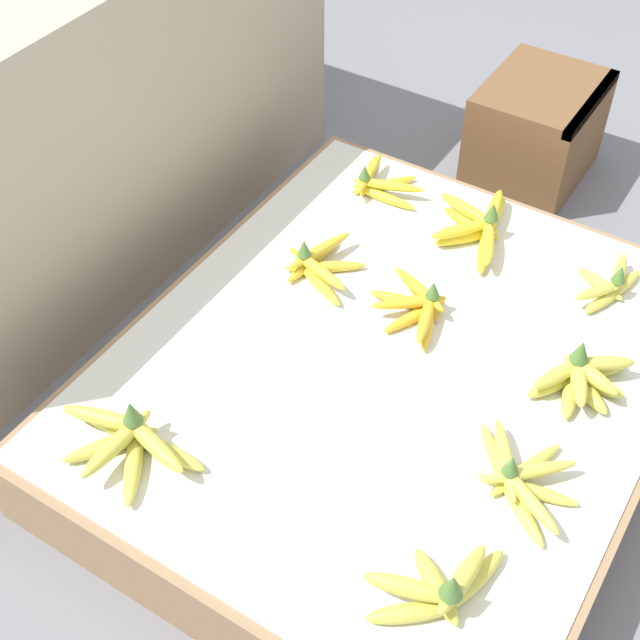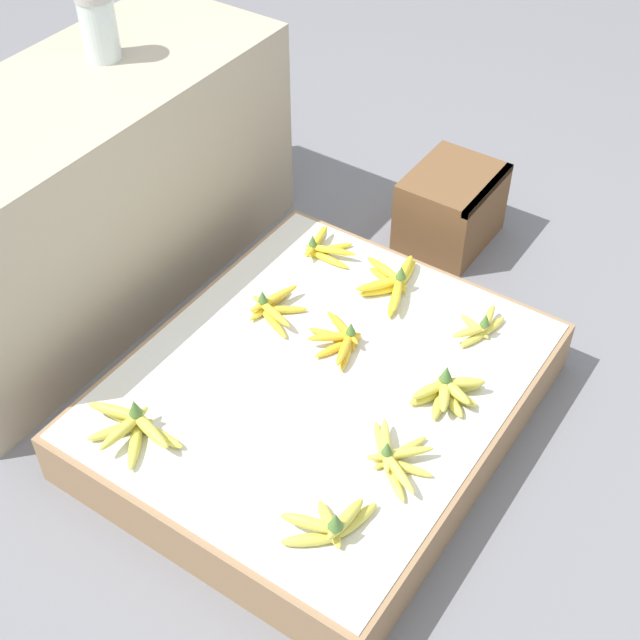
{
  "view_description": "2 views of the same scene",
  "coord_description": "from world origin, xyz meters",
  "px_view_note": "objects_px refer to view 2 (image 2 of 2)",
  "views": [
    {
      "loc": [
        -1.03,
        -0.48,
        1.44
      ],
      "look_at": [
        -0.14,
        0.08,
        0.36
      ],
      "focal_mm": 50.0,
      "sensor_mm": 36.0,
      "label": 1
    },
    {
      "loc": [
        -1.36,
        -0.91,
        1.95
      ],
      "look_at": [
        0.04,
        0.03,
        0.34
      ],
      "focal_mm": 50.0,
      "sensor_mm": 36.0,
      "label": 2
    }
  ],
  "objects_px": {
    "wooden_crate": "(451,207)",
    "banana_bunch_front_midleft": "(393,458)",
    "banana_bunch_middle_right": "(393,282)",
    "banana_bunch_back_midright": "(272,308)",
    "glass_jar": "(98,25)",
    "banana_bunch_front_right": "(480,327)",
    "banana_bunch_middle_midright": "(341,339)",
    "banana_bunch_front_left": "(331,525)",
    "banana_bunch_back_right": "(323,248)",
    "banana_bunch_front_midright": "(448,392)",
    "banana_bunch_back_left": "(132,426)"
  },
  "relations": [
    {
      "from": "wooden_crate",
      "to": "banana_bunch_front_midleft",
      "type": "height_order",
      "value": "wooden_crate"
    },
    {
      "from": "banana_bunch_front_midleft",
      "to": "banana_bunch_middle_midright",
      "type": "relative_size",
      "value": 1.09
    },
    {
      "from": "banana_bunch_back_left",
      "to": "banana_bunch_back_midright",
      "type": "height_order",
      "value": "banana_bunch_back_left"
    },
    {
      "from": "banana_bunch_front_midleft",
      "to": "glass_jar",
      "type": "relative_size",
      "value": 1.08
    },
    {
      "from": "banana_bunch_front_midright",
      "to": "glass_jar",
      "type": "relative_size",
      "value": 0.98
    },
    {
      "from": "wooden_crate",
      "to": "banana_bunch_back_midright",
      "type": "relative_size",
      "value": 1.74
    },
    {
      "from": "banana_bunch_back_right",
      "to": "banana_bunch_front_midright",
      "type": "bearing_deg",
      "value": -117.97
    },
    {
      "from": "banana_bunch_middle_right",
      "to": "banana_bunch_middle_midright",
      "type": "bearing_deg",
      "value": -179.82
    },
    {
      "from": "banana_bunch_front_midleft",
      "to": "banana_bunch_back_right",
      "type": "relative_size",
      "value": 1.15
    },
    {
      "from": "banana_bunch_middle_right",
      "to": "banana_bunch_back_midright",
      "type": "relative_size",
      "value": 1.4
    },
    {
      "from": "banana_bunch_back_left",
      "to": "banana_bunch_front_midright",
      "type": "bearing_deg",
      "value": -47.92
    },
    {
      "from": "banana_bunch_middle_midright",
      "to": "banana_bunch_middle_right",
      "type": "height_order",
      "value": "banana_bunch_middle_right"
    },
    {
      "from": "wooden_crate",
      "to": "banana_bunch_front_right",
      "type": "relative_size",
      "value": 1.76
    },
    {
      "from": "banana_bunch_front_left",
      "to": "banana_bunch_front_midright",
      "type": "relative_size",
      "value": 1.16
    },
    {
      "from": "banana_bunch_front_right",
      "to": "banana_bunch_back_midright",
      "type": "bearing_deg",
      "value": 116.11
    },
    {
      "from": "banana_bunch_front_left",
      "to": "glass_jar",
      "type": "relative_size",
      "value": 1.14
    },
    {
      "from": "wooden_crate",
      "to": "banana_bunch_front_midleft",
      "type": "bearing_deg",
      "value": -159.51
    },
    {
      "from": "banana_bunch_middle_midright",
      "to": "banana_bunch_back_midright",
      "type": "xyz_separation_m",
      "value": [
        -0.0,
        0.23,
        0.0
      ]
    },
    {
      "from": "banana_bunch_middle_right",
      "to": "banana_bunch_back_midright",
      "type": "distance_m",
      "value": 0.37
    },
    {
      "from": "banana_bunch_front_left",
      "to": "banana_bunch_middle_midright",
      "type": "height_order",
      "value": "banana_bunch_front_left"
    },
    {
      "from": "banana_bunch_front_right",
      "to": "banana_bunch_front_left",
      "type": "bearing_deg",
      "value": -179.27
    },
    {
      "from": "glass_jar",
      "to": "banana_bunch_front_midleft",
      "type": "bearing_deg",
      "value": -108.86
    },
    {
      "from": "banana_bunch_front_left",
      "to": "banana_bunch_middle_midright",
      "type": "relative_size",
      "value": 1.15
    },
    {
      "from": "banana_bunch_back_midright",
      "to": "glass_jar",
      "type": "bearing_deg",
      "value": 76.87
    },
    {
      "from": "wooden_crate",
      "to": "glass_jar",
      "type": "distance_m",
      "value": 1.27
    },
    {
      "from": "banana_bunch_middle_midright",
      "to": "banana_bunch_back_right",
      "type": "xyz_separation_m",
      "value": [
        0.31,
        0.27,
        -0.0
      ]
    },
    {
      "from": "banana_bunch_front_midright",
      "to": "banana_bunch_front_right",
      "type": "height_order",
      "value": "banana_bunch_front_midright"
    },
    {
      "from": "banana_bunch_front_midleft",
      "to": "banana_bunch_front_right",
      "type": "bearing_deg",
      "value": 3.1
    },
    {
      "from": "banana_bunch_front_midleft",
      "to": "banana_bunch_middle_midright",
      "type": "xyz_separation_m",
      "value": [
        0.28,
        0.33,
        -0.0
      ]
    },
    {
      "from": "banana_bunch_front_midleft",
      "to": "banana_bunch_front_midright",
      "type": "relative_size",
      "value": 1.11
    },
    {
      "from": "wooden_crate",
      "to": "banana_bunch_middle_right",
      "type": "distance_m",
      "value": 0.52
    },
    {
      "from": "banana_bunch_front_midright",
      "to": "glass_jar",
      "type": "height_order",
      "value": "glass_jar"
    },
    {
      "from": "banana_bunch_front_midleft",
      "to": "banana_bunch_middle_right",
      "type": "relative_size",
      "value": 0.8
    },
    {
      "from": "banana_bunch_front_midright",
      "to": "banana_bunch_middle_right",
      "type": "height_order",
      "value": "banana_bunch_front_midright"
    },
    {
      "from": "banana_bunch_middle_right",
      "to": "glass_jar",
      "type": "height_order",
      "value": "glass_jar"
    },
    {
      "from": "banana_bunch_front_midright",
      "to": "banana_bunch_back_right",
      "type": "distance_m",
      "value": 0.69
    },
    {
      "from": "banana_bunch_middle_midright",
      "to": "banana_bunch_back_midright",
      "type": "distance_m",
      "value": 0.23
    },
    {
      "from": "banana_bunch_back_midright",
      "to": "banana_bunch_front_right",
      "type": "bearing_deg",
      "value": -63.89
    },
    {
      "from": "wooden_crate",
      "to": "banana_bunch_front_right",
      "type": "height_order",
      "value": "wooden_crate"
    },
    {
      "from": "banana_bunch_middle_right",
      "to": "banana_bunch_back_right",
      "type": "height_order",
      "value": "banana_bunch_middle_right"
    },
    {
      "from": "banana_bunch_front_midright",
      "to": "wooden_crate",
      "type": "bearing_deg",
      "value": 26.88
    },
    {
      "from": "banana_bunch_middle_midright",
      "to": "banana_bunch_back_left",
      "type": "bearing_deg",
      "value": 154.79
    },
    {
      "from": "banana_bunch_front_right",
      "to": "glass_jar",
      "type": "xyz_separation_m",
      "value": [
        -0.1,
        1.25,
        0.61
      ]
    },
    {
      "from": "banana_bunch_middle_right",
      "to": "banana_bunch_back_left",
      "type": "distance_m",
      "value": 0.89
    },
    {
      "from": "banana_bunch_back_left",
      "to": "glass_jar",
      "type": "distance_m",
      "value": 1.16
    },
    {
      "from": "banana_bunch_back_midright",
      "to": "banana_bunch_front_midleft",
      "type": "bearing_deg",
      "value": -115.53
    },
    {
      "from": "banana_bunch_back_midright",
      "to": "banana_bunch_middle_midright",
      "type": "bearing_deg",
      "value": -88.83
    },
    {
      "from": "banana_bunch_middle_midright",
      "to": "glass_jar",
      "type": "height_order",
      "value": "glass_jar"
    },
    {
      "from": "banana_bunch_back_right",
      "to": "glass_jar",
      "type": "relative_size",
      "value": 0.94
    },
    {
      "from": "banana_bunch_middle_midright",
      "to": "banana_bunch_middle_right",
      "type": "distance_m",
      "value": 0.28
    }
  ]
}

